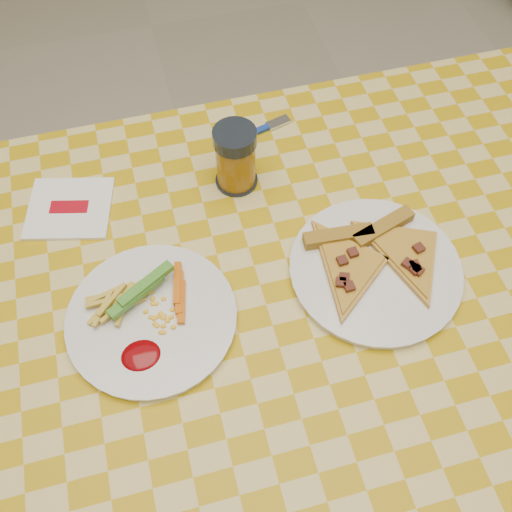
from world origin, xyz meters
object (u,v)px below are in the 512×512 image
object	(u,v)px
plate_left	(152,319)
plate_right	(375,270)
table	(266,326)
drink_glass	(236,158)

from	to	relation	value
plate_left	plate_right	world-z (taller)	same
table	plate_left	xyz separation A→B (m)	(-0.17, 0.02, 0.08)
plate_right	table	bearing A→B (deg)	-176.32
table	drink_glass	size ratio (longest dim) A/B	11.02
plate_left	drink_glass	size ratio (longest dim) A/B	2.08
table	drink_glass	bearing A→B (deg)	86.60
plate_left	drink_glass	bearing A→B (deg)	51.02
drink_glass	plate_right	bearing A→B (deg)	-55.05
table	drink_glass	xyz separation A→B (m)	(0.01, 0.24, 0.13)
plate_left	plate_right	distance (m)	0.34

